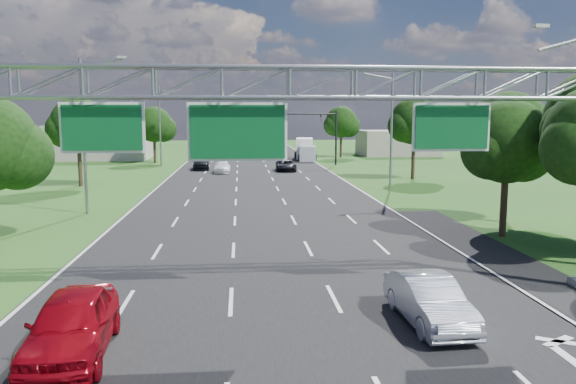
{
  "coord_description": "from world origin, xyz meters",
  "views": [
    {
      "loc": [
        -1.42,
        -7.33,
        6.4
      ],
      "look_at": [
        0.48,
        14.94,
        3.35
      ],
      "focal_mm": 35.0,
      "sensor_mm": 36.0,
      "label": 1
    }
  ],
  "objects": [
    {
      "name": "ground",
      "position": [
        0.0,
        30.0,
        0.0
      ],
      "size": [
        220.0,
        220.0,
        0.0
      ],
      "primitive_type": "plane",
      "color": "#255118",
      "rests_on": "ground"
    },
    {
      "name": "road",
      "position": [
        0.0,
        30.0,
        0.0
      ],
      "size": [
        18.0,
        180.0,
        0.02
      ],
      "primitive_type": "cube",
      "color": "black",
      "rests_on": "ground"
    },
    {
      "name": "road_flare",
      "position": [
        10.2,
        14.0,
        0.0
      ],
      "size": [
        3.0,
        30.0,
        0.02
      ],
      "primitive_type": "cube",
      "color": "black",
      "rests_on": "ground"
    },
    {
      "name": "sign_gantry",
      "position": [
        0.33,
        12.0,
        6.89
      ],
      "size": [
        23.5,
        1.0,
        9.56
      ],
      "color": "gray",
      "rests_on": "ground"
    },
    {
      "name": "traffic_signal",
      "position": [
        7.48,
        65.0,
        5.17
      ],
      "size": [
        12.21,
        0.24,
        7.0
      ],
      "color": "black",
      "rests_on": "ground"
    },
    {
      "name": "streetlight_l_near",
      "position": [
        -11.3,
        30.0,
        5.58
      ],
      "size": [
        2.97,
        0.22,
        10.16
      ],
      "color": "gray",
      "rests_on": "ground"
    },
    {
      "name": "streetlight_l_far",
      "position": [
        -11.3,
        65.0,
        5.58
      ],
      "size": [
        2.97,
        0.22,
        10.16
      ],
      "color": "gray",
      "rests_on": "ground"
    },
    {
      "name": "streetlight_r_mid",
      "position": [
        11.3,
        40.0,
        5.58
      ],
      "size": [
        2.97,
        0.22,
        10.16
      ],
      "color": "gray",
      "rests_on": "ground"
    },
    {
      "name": "tree_cluster_right",
      "position": [
        14.8,
        19.19,
        5.31
      ],
      "size": [
        9.91,
        14.6,
        8.68
      ],
      "color": "#2D2116",
      "rests_on": "ground"
    },
    {
      "name": "tree_verge_lb",
      "position": [
        -15.92,
        45.04,
        5.41
      ],
      "size": [
        5.76,
        4.8,
        8.06
      ],
      "color": "#2D2116",
      "rests_on": "ground"
    },
    {
      "name": "tree_verge_lc",
      "position": [
        -12.92,
        70.04,
        4.98
      ],
      "size": [
        5.76,
        4.8,
        7.62
      ],
      "color": "#2D2116",
      "rests_on": "ground"
    },
    {
      "name": "tree_verge_rd",
      "position": [
        16.08,
        48.04,
        5.63
      ],
      "size": [
        5.76,
        4.8,
        8.28
      ],
      "color": "#2D2116",
      "rests_on": "ground"
    },
    {
      "name": "tree_verge_re",
      "position": [
        14.08,
        78.04,
        5.2
      ],
      "size": [
        5.76,
        4.8,
        7.84
      ],
      "color": "#2D2116",
      "rests_on": "ground"
    },
    {
      "name": "building_left",
      "position": [
        -22.0,
        78.0,
        2.5
      ],
      "size": [
        14.0,
        10.0,
        5.0
      ],
      "primitive_type": "cube",
      "color": "#AA9C8E",
      "rests_on": "ground"
    },
    {
      "name": "building_right",
      "position": [
        24.0,
        82.0,
        2.0
      ],
      "size": [
        12.0,
        9.0,
        4.0
      ],
      "primitive_type": "cube",
      "color": "#AA9C8E",
      "rests_on": "ground"
    },
    {
      "name": "red_coupe",
      "position": [
        -5.96,
        7.49,
        0.86
      ],
      "size": [
        2.35,
        5.17,
        1.72
      ],
      "primitive_type": "imported",
      "rotation": [
        0.0,
        0.0,
        0.06
      ],
      "color": "#9B0712",
      "rests_on": "ground"
    },
    {
      "name": "silver_sedan",
      "position": [
        4.35,
        8.97,
        0.74
      ],
      "size": [
        1.79,
        4.55,
        1.47
      ],
      "primitive_type": "imported",
      "rotation": [
        0.0,
        0.0,
        0.05
      ],
      "color": "silver",
      "rests_on": "ground"
    },
    {
      "name": "car_queue_a",
      "position": [
        -3.48,
        56.09,
        0.63
      ],
      "size": [
        1.81,
        4.35,
        1.26
      ],
      "primitive_type": "imported",
      "rotation": [
        0.0,
        0.0,
        -0.01
      ],
      "color": "white",
      "rests_on": "ground"
    },
    {
      "name": "car_queue_b",
      "position": [
        3.85,
        57.49,
        0.67
      ],
      "size": [
        2.31,
        4.86,
        1.34
      ],
      "primitive_type": "imported",
      "rotation": [
        0.0,
        0.0,
        -0.02
      ],
      "color": "black",
      "rests_on": "ground"
    },
    {
      "name": "car_queue_c",
      "position": [
        -6.12,
        60.15,
        0.81
      ],
      "size": [
        2.17,
        4.84,
        1.61
      ],
      "primitive_type": "imported",
      "rotation": [
        0.0,
        0.0,
        0.06
      ],
      "color": "black",
      "rests_on": "ground"
    },
    {
      "name": "box_truck",
      "position": [
        8.0,
        74.08,
        1.48
      ],
      "size": [
        2.99,
        8.37,
        3.09
      ],
      "rotation": [
        0.0,
        0.0,
        -0.11
      ],
      "color": "white",
      "rests_on": "ground"
    }
  ]
}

